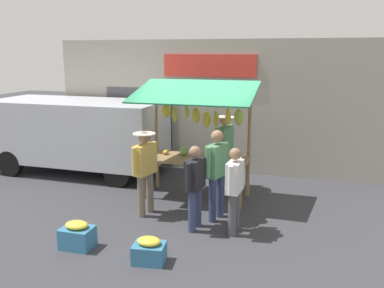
{
  "coord_description": "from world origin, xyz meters",
  "views": [
    {
      "loc": [
        -2.36,
        8.08,
        3.1
      ],
      "look_at": [
        0.0,
        0.3,
        1.25
      ],
      "focal_mm": 38.21,
      "sensor_mm": 36.0,
      "label": 1
    }
  ],
  "objects_px": {
    "parked_van": "(73,130)",
    "produce_crate_near": "(149,251)",
    "market_stall": "(197,126)",
    "shopper_in_grey_tee": "(195,183)",
    "shopper_with_ponytail": "(235,185)",
    "produce_crate_side": "(77,235)",
    "shopper_in_striped_shirt": "(217,168)",
    "vendor_with_sunhat": "(224,145)",
    "shopper_with_shopping_bag": "(145,166)"
  },
  "relations": [
    {
      "from": "shopper_with_ponytail",
      "to": "produce_crate_near",
      "type": "xyz_separation_m",
      "value": [
        1.01,
        1.38,
        -0.68
      ]
    },
    {
      "from": "market_stall",
      "to": "parked_van",
      "type": "relative_size",
      "value": 0.57
    },
    {
      "from": "shopper_in_striped_shirt",
      "to": "shopper_in_grey_tee",
      "type": "distance_m",
      "value": 0.61
    },
    {
      "from": "shopper_with_ponytail",
      "to": "market_stall",
      "type": "bearing_deg",
      "value": 38.84
    },
    {
      "from": "shopper_with_shopping_bag",
      "to": "shopper_in_striped_shirt",
      "type": "xyz_separation_m",
      "value": [
        -1.36,
        -0.16,
        0.03
      ]
    },
    {
      "from": "market_stall",
      "to": "shopper_with_ponytail",
      "type": "height_order",
      "value": "market_stall"
    },
    {
      "from": "shopper_in_grey_tee",
      "to": "shopper_with_shopping_bag",
      "type": "bearing_deg",
      "value": 78.15
    },
    {
      "from": "shopper_in_striped_shirt",
      "to": "produce_crate_near",
      "type": "distance_m",
      "value": 2.12
    },
    {
      "from": "shopper_in_grey_tee",
      "to": "produce_crate_near",
      "type": "bearing_deg",
      "value": 173.52
    },
    {
      "from": "market_stall",
      "to": "produce_crate_near",
      "type": "height_order",
      "value": "market_stall"
    },
    {
      "from": "shopper_with_ponytail",
      "to": "shopper_in_grey_tee",
      "type": "height_order",
      "value": "shopper_with_ponytail"
    },
    {
      "from": "shopper_with_ponytail",
      "to": "produce_crate_side",
      "type": "height_order",
      "value": "shopper_with_ponytail"
    },
    {
      "from": "shopper_with_shopping_bag",
      "to": "produce_crate_near",
      "type": "bearing_deg",
      "value": -140.23
    },
    {
      "from": "produce_crate_near",
      "to": "produce_crate_side",
      "type": "relative_size",
      "value": 1.02
    },
    {
      "from": "shopper_with_ponytail",
      "to": "shopper_in_striped_shirt",
      "type": "bearing_deg",
      "value": 44.64
    },
    {
      "from": "shopper_with_ponytail",
      "to": "produce_crate_side",
      "type": "bearing_deg",
      "value": 122.45
    },
    {
      "from": "shopper_with_shopping_bag",
      "to": "parked_van",
      "type": "height_order",
      "value": "parked_van"
    },
    {
      "from": "shopper_in_striped_shirt",
      "to": "shopper_in_grey_tee",
      "type": "xyz_separation_m",
      "value": [
        0.26,
        0.54,
        -0.14
      ]
    },
    {
      "from": "vendor_with_sunhat",
      "to": "produce_crate_near",
      "type": "xyz_separation_m",
      "value": [
        0.33,
        3.66,
        -0.84
      ]
    },
    {
      "from": "market_stall",
      "to": "shopper_in_striped_shirt",
      "type": "relative_size",
      "value": 1.46
    },
    {
      "from": "parked_van",
      "to": "shopper_with_ponytail",
      "type": "bearing_deg",
      "value": 152.02
    },
    {
      "from": "shopper_in_striped_shirt",
      "to": "produce_crate_near",
      "type": "xyz_separation_m",
      "value": [
        0.58,
        1.87,
        -0.82
      ]
    },
    {
      "from": "shopper_in_grey_tee",
      "to": "parked_van",
      "type": "height_order",
      "value": "parked_van"
    },
    {
      "from": "shopper_with_shopping_bag",
      "to": "shopper_with_ponytail",
      "type": "bearing_deg",
      "value": -85.32
    },
    {
      "from": "market_stall",
      "to": "shopper_in_grey_tee",
      "type": "relative_size",
      "value": 1.64
    },
    {
      "from": "parked_van",
      "to": "produce_crate_side",
      "type": "bearing_deg",
      "value": 122.65
    },
    {
      "from": "shopper_with_ponytail",
      "to": "shopper_in_striped_shirt",
      "type": "relative_size",
      "value": 0.89
    },
    {
      "from": "shopper_with_shopping_bag",
      "to": "produce_crate_side",
      "type": "bearing_deg",
      "value": 177.71
    },
    {
      "from": "produce_crate_near",
      "to": "produce_crate_side",
      "type": "height_order",
      "value": "produce_crate_side"
    },
    {
      "from": "market_stall",
      "to": "parked_van",
      "type": "height_order",
      "value": "market_stall"
    },
    {
      "from": "shopper_in_grey_tee",
      "to": "shopper_with_ponytail",
      "type": "bearing_deg",
      "value": -79.42
    },
    {
      "from": "shopper_in_striped_shirt",
      "to": "produce_crate_side",
      "type": "height_order",
      "value": "shopper_in_striped_shirt"
    },
    {
      "from": "shopper_in_striped_shirt",
      "to": "market_stall",
      "type": "bearing_deg",
      "value": 48.87
    },
    {
      "from": "market_stall",
      "to": "produce_crate_side",
      "type": "height_order",
      "value": "market_stall"
    },
    {
      "from": "vendor_with_sunhat",
      "to": "market_stall",
      "type": "bearing_deg",
      "value": -19.48
    },
    {
      "from": "shopper_with_shopping_bag",
      "to": "produce_crate_side",
      "type": "xyz_separation_m",
      "value": [
        0.51,
        1.61,
        -0.76
      ]
    },
    {
      "from": "parked_van",
      "to": "shopper_in_striped_shirt",
      "type": "bearing_deg",
      "value": 154.87
    },
    {
      "from": "shopper_with_ponytail",
      "to": "shopper_in_striped_shirt",
      "type": "distance_m",
      "value": 0.67
    },
    {
      "from": "vendor_with_sunhat",
      "to": "shopper_with_ponytail",
      "type": "height_order",
      "value": "vendor_with_sunhat"
    },
    {
      "from": "produce_crate_near",
      "to": "produce_crate_side",
      "type": "xyz_separation_m",
      "value": [
        1.29,
        -0.1,
        0.02
      ]
    },
    {
      "from": "produce_crate_side",
      "to": "market_stall",
      "type": "bearing_deg",
      "value": -112.04
    },
    {
      "from": "shopper_with_ponytail",
      "to": "shopper_in_grey_tee",
      "type": "bearing_deg",
      "value": 97.05
    },
    {
      "from": "shopper_with_ponytail",
      "to": "parked_van",
      "type": "relative_size",
      "value": 0.35
    },
    {
      "from": "parked_van",
      "to": "produce_crate_near",
      "type": "height_order",
      "value": "parked_van"
    },
    {
      "from": "parked_van",
      "to": "shopper_in_grey_tee",
      "type": "bearing_deg",
      "value": 147.69
    },
    {
      "from": "shopper_in_striped_shirt",
      "to": "produce_crate_side",
      "type": "bearing_deg",
      "value": 149.77
    },
    {
      "from": "vendor_with_sunhat",
      "to": "shopper_with_shopping_bag",
      "type": "bearing_deg",
      "value": -15.46
    },
    {
      "from": "produce_crate_side",
      "to": "shopper_with_shopping_bag",
      "type": "bearing_deg",
      "value": -107.44
    },
    {
      "from": "market_stall",
      "to": "shopper_in_grey_tee",
      "type": "bearing_deg",
      "value": 105.14
    },
    {
      "from": "vendor_with_sunhat",
      "to": "shopper_in_striped_shirt",
      "type": "relative_size",
      "value": 1.0
    }
  ]
}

